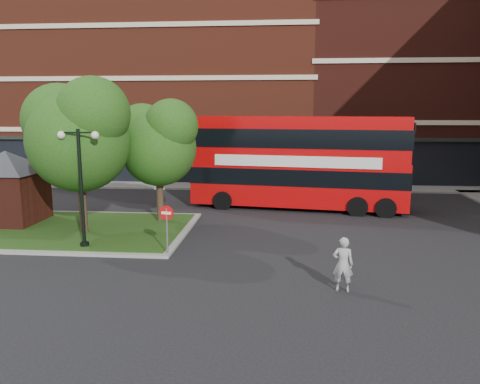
# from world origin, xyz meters

# --- Properties ---
(ground) EXTENTS (120.00, 120.00, 0.00)m
(ground) POSITION_xyz_m (0.00, 0.00, 0.00)
(ground) COLOR black
(ground) RESTS_ON ground
(pavement_far) EXTENTS (44.00, 3.00, 0.12)m
(pavement_far) POSITION_xyz_m (0.00, 16.50, 0.06)
(pavement_far) COLOR slate
(pavement_far) RESTS_ON ground
(terrace_far_left) EXTENTS (26.00, 12.00, 14.00)m
(terrace_far_left) POSITION_xyz_m (-8.00, 24.00, 7.00)
(terrace_far_left) COLOR maroon
(terrace_far_left) RESTS_ON ground
(terrace_far_right) EXTENTS (18.00, 12.00, 16.00)m
(terrace_far_right) POSITION_xyz_m (14.00, 24.00, 8.00)
(terrace_far_right) COLOR #471911
(terrace_far_right) RESTS_ON ground
(traffic_island) EXTENTS (12.60, 7.60, 0.15)m
(traffic_island) POSITION_xyz_m (-8.00, 3.00, 0.07)
(traffic_island) COLOR gray
(traffic_island) RESTS_ON ground
(kiosk) EXTENTS (6.51, 6.51, 3.60)m
(kiosk) POSITION_xyz_m (-11.00, 4.00, 2.32)
(kiosk) COLOR #471911
(kiosk) RESTS_ON traffic_island
(tree_island_west) EXTENTS (5.40, 4.71, 7.21)m
(tree_island_west) POSITION_xyz_m (-6.60, 2.58, 4.79)
(tree_island_west) COLOR #2D2116
(tree_island_west) RESTS_ON ground
(tree_island_east) EXTENTS (4.46, 3.90, 6.29)m
(tree_island_east) POSITION_xyz_m (-3.58, 5.06, 4.24)
(tree_island_east) COLOR #2D2116
(tree_island_east) RESTS_ON ground
(lamp_island) EXTENTS (1.72, 0.36, 5.00)m
(lamp_island) POSITION_xyz_m (-5.50, 0.20, 2.83)
(lamp_island) COLOR black
(lamp_island) RESTS_ON ground
(lamp_far_left) EXTENTS (1.72, 0.36, 5.00)m
(lamp_far_left) POSITION_xyz_m (2.00, 14.50, 2.83)
(lamp_far_left) COLOR black
(lamp_far_left) RESTS_ON ground
(lamp_far_right) EXTENTS (1.72, 0.36, 5.00)m
(lamp_far_right) POSITION_xyz_m (10.00, 14.50, 2.83)
(lamp_far_right) COLOR black
(lamp_far_right) RESTS_ON ground
(bus) EXTENTS (12.62, 4.54, 4.71)m
(bus) POSITION_xyz_m (3.62, 9.34, 3.09)
(bus) COLOR #B30708
(bus) RESTS_ON ground
(woman) EXTENTS (0.70, 0.51, 1.79)m
(woman) POSITION_xyz_m (4.64, -3.50, 0.90)
(woman) COLOR #959698
(woman) RESTS_ON ground
(car_silver) EXTENTS (4.35, 2.15, 1.43)m
(car_silver) POSITION_xyz_m (-1.55, 14.50, 0.71)
(car_silver) COLOR silver
(car_silver) RESTS_ON ground
(car_white) EXTENTS (4.26, 1.98, 1.35)m
(car_white) POSITION_xyz_m (4.39, 16.00, 0.68)
(car_white) COLOR white
(car_white) RESTS_ON ground
(no_entry_sign) EXTENTS (0.57, 0.15, 2.07)m
(no_entry_sign) POSITION_xyz_m (-1.80, -0.50, 1.47)
(no_entry_sign) COLOR slate
(no_entry_sign) RESTS_ON ground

